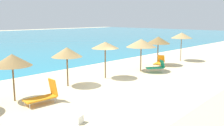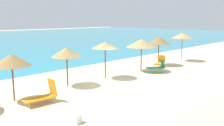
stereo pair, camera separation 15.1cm
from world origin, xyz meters
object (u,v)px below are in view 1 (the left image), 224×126
(beach_umbrella_5, at_px, (141,43))
(cooler_box, at_px, (75,119))
(beach_umbrella_4, at_px, (105,45))
(lounge_chair_2, at_px, (44,95))
(beach_umbrella_7, at_px, (182,35))
(lounge_chair_3, at_px, (160,62))
(beach_umbrella_3, at_px, (67,52))
(beach_umbrella_2, at_px, (12,60))
(beach_umbrella_6, at_px, (158,40))
(lounge_chair_1, at_px, (157,67))

(beach_umbrella_5, height_order, cooler_box, beach_umbrella_5)
(beach_umbrella_4, relative_size, lounge_chair_2, 1.55)
(beach_umbrella_5, distance_m, beach_umbrella_7, 6.84)
(lounge_chair_3, bearing_deg, beach_umbrella_3, 68.43)
(beach_umbrella_2, relative_size, beach_umbrella_6, 0.94)
(beach_umbrella_4, relative_size, lounge_chair_3, 1.62)
(lounge_chair_1, bearing_deg, lounge_chair_3, -29.95)
(beach_umbrella_4, height_order, beach_umbrella_6, beach_umbrella_6)
(beach_umbrella_7, relative_size, lounge_chair_2, 1.69)
(cooler_box, bearing_deg, beach_umbrella_2, 95.17)
(beach_umbrella_4, bearing_deg, lounge_chair_3, -4.12)
(beach_umbrella_3, distance_m, lounge_chair_1, 7.79)
(beach_umbrella_6, bearing_deg, lounge_chair_3, -134.60)
(beach_umbrella_5, distance_m, cooler_box, 11.16)
(beach_umbrella_7, distance_m, cooler_box, 17.65)
(beach_umbrella_6, relative_size, cooler_box, 4.42)
(lounge_chair_1, height_order, lounge_chair_3, lounge_chair_3)
(beach_umbrella_6, relative_size, beach_umbrella_7, 0.92)
(beach_umbrella_5, height_order, beach_umbrella_7, beach_umbrella_7)
(lounge_chair_2, distance_m, cooler_box, 3.05)
(beach_umbrella_7, bearing_deg, beach_umbrella_2, 179.52)
(beach_umbrella_3, relative_size, lounge_chair_3, 1.52)
(beach_umbrella_7, bearing_deg, lounge_chair_3, -177.17)
(lounge_chair_1, bearing_deg, beach_umbrella_2, 115.32)
(beach_umbrella_3, bearing_deg, beach_umbrella_5, -5.43)
(beach_umbrella_3, xyz_separation_m, cooler_box, (-3.30, -4.87, -1.99))
(beach_umbrella_3, bearing_deg, cooler_box, -124.09)
(beach_umbrella_5, bearing_deg, beach_umbrella_2, 178.56)
(lounge_chair_2, xyz_separation_m, cooler_box, (-0.44, -3.01, -0.28))
(beach_umbrella_4, xyz_separation_m, lounge_chair_2, (-5.96, -1.58, -1.93))
(lounge_chair_2, height_order, cooler_box, lounge_chair_2)
(beach_umbrella_2, height_order, beach_umbrella_4, beach_umbrella_4)
(beach_umbrella_4, height_order, lounge_chair_3, beach_umbrella_4)
(lounge_chair_3, height_order, cooler_box, lounge_chair_3)
(beach_umbrella_6, bearing_deg, lounge_chair_1, -148.04)
(beach_umbrella_3, xyz_separation_m, lounge_chair_1, (7.38, -1.81, -1.72))
(beach_umbrella_2, bearing_deg, lounge_chair_1, -7.33)
(beach_umbrella_5, distance_m, lounge_chair_2, 9.92)
(beach_umbrella_3, relative_size, lounge_chair_1, 1.63)
(beach_umbrella_7, bearing_deg, beach_umbrella_3, 177.78)
(beach_umbrella_3, height_order, lounge_chair_3, beach_umbrella_3)
(cooler_box, bearing_deg, beach_umbrella_5, 22.68)
(beach_umbrella_6, distance_m, lounge_chair_1, 3.61)
(beach_umbrella_6, xyz_separation_m, lounge_chair_1, (-2.63, -1.64, -1.85))
(lounge_chair_2, bearing_deg, lounge_chair_3, -80.46)
(beach_umbrella_2, bearing_deg, beach_umbrella_4, 0.87)
(beach_umbrella_7, bearing_deg, beach_umbrella_5, -179.01)
(lounge_chair_2, relative_size, lounge_chair_3, 1.04)
(beach_umbrella_4, bearing_deg, beach_umbrella_6, 0.93)
(beach_umbrella_6, bearing_deg, lounge_chair_2, -172.50)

